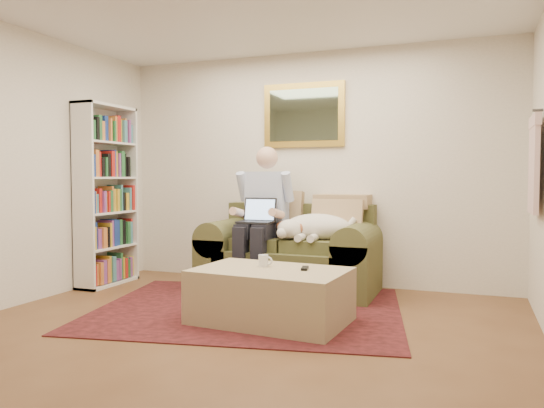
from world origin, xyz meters
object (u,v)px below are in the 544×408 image
Objects in this scene: coffee_mug at (263,261)px; ottoman at (271,296)px; laptop at (258,216)px; sofa at (290,261)px; bookshelf at (106,195)px; seated_man at (260,219)px; sleeping_dog at (318,227)px.

ottoman is at bearing -42.18° from coffee_mug.
sofa is at bearing 41.02° from laptop.
bookshelf reaches higher than laptop.
ottoman is (0.52, -1.07, -0.54)m from seated_man.
laptop is at bearing 117.72° from ottoman.
laptop is 3.53× the size of coffee_mug.
bookshelf is at bearing -172.36° from sleeping_dog.
coffee_mug is (0.15, -1.14, 0.18)m from sofa.
laptop reaches higher than coffee_mug.
sleeping_dog is 0.37× the size of bookshelf.
coffee_mug is (0.42, -0.91, -0.30)m from laptop.
laptop is (0.00, -0.07, 0.04)m from seated_man.
sleeping_dog is at bearing 7.64° from bookshelf.
coffee_mug is at bearing -18.66° from bookshelf.
seated_man reaches higher than coffee_mug.
seated_man reaches higher than sofa.
sofa is 5.15× the size of laptop.
ottoman is 2.55m from bookshelf.
sleeping_dog is at bearing -15.74° from sofa.
bookshelf reaches higher than ottoman.
sleeping_dog is at bearing 13.64° from laptop.
ottoman is 0.31m from coffee_mug.
sofa is 0.91× the size of bookshelf.
sleeping_dog is 7.48× the size of coffee_mug.
ottoman is at bearing -78.47° from sofa.
seated_man is 0.61m from sleeping_dog.
ottoman is (-0.07, -1.14, -0.47)m from sleeping_dog.
ottoman is (0.52, -1.00, -0.58)m from laptop.
coffee_mug is at bearing 137.82° from ottoman.
laptop is 0.29× the size of ottoman.
bookshelf is (-2.03, -0.41, 0.69)m from sofa.
coffee_mug is at bearing -82.50° from sofa.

